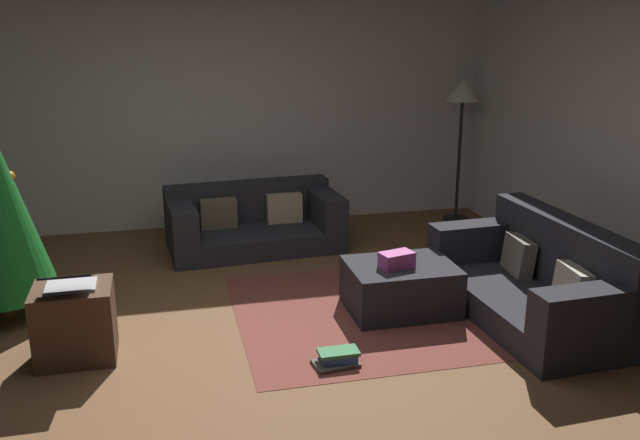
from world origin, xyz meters
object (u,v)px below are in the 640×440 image
object	(u,v)px
tv_remote	(402,257)
corner_lamp	(462,101)
side_table	(75,323)
laptop	(69,283)
couch_right	(540,282)
gift_box	(397,260)
couch_left	(253,222)
book_stack	(337,358)
ottoman	(400,287)

from	to	relation	value
tv_remote	corner_lamp	xyz separation A→B (m)	(1.44, 2.13, 0.96)
side_table	laptop	size ratio (longest dim) A/B	1.29
couch_right	tv_remote	xyz separation A→B (m)	(-0.95, 0.50, 0.11)
gift_box	couch_left	bearing A→B (deg)	114.10
gift_box	book_stack	xyz separation A→B (m)	(-0.66, -0.70, -0.40)
couch_right	couch_left	bearing A→B (deg)	37.95
couch_left	corner_lamp	world-z (taller)	corner_lamp
gift_box	tv_remote	xyz separation A→B (m)	(0.12, 0.19, -0.05)
couch_right	book_stack	xyz separation A→B (m)	(-1.72, -0.39, -0.24)
corner_lamp	couch_right	bearing A→B (deg)	-100.47
couch_right	side_table	bearing A→B (deg)	85.05
couch_left	laptop	world-z (taller)	laptop
ottoman	gift_box	size ratio (longest dim) A/B	3.23
ottoman	corner_lamp	bearing A→B (deg)	56.62
ottoman	couch_left	bearing A→B (deg)	116.27
tv_remote	side_table	distance (m)	2.52
gift_box	book_stack	distance (m)	1.04
laptop	book_stack	distance (m)	1.85
couch_left	book_stack	bearing A→B (deg)	89.88
laptop	corner_lamp	xyz separation A→B (m)	(3.92, 2.57, 0.79)
ottoman	laptop	size ratio (longest dim) A/B	2.07
laptop	book_stack	world-z (taller)	laptop
couch_right	side_table	size ratio (longest dim) A/B	3.51
tv_remote	corner_lamp	size ratio (longest dim) A/B	0.10
ottoman	laptop	world-z (taller)	laptop
laptop	corner_lamp	size ratio (longest dim) A/B	0.25
couch_left	side_table	xyz separation A→B (m)	(-1.52, -2.10, 0.01)
corner_lamp	ottoman	bearing A→B (deg)	-123.38
side_table	couch_left	bearing A→B (deg)	54.17
side_table	couch_right	bearing A→B (deg)	-2.03
couch_left	tv_remote	size ratio (longest dim) A/B	10.99
side_table	corner_lamp	world-z (taller)	corner_lamp
side_table	corner_lamp	distance (m)	4.79
gift_box	tv_remote	world-z (taller)	gift_box
side_table	laptop	xyz separation A→B (m)	(0.00, -0.06, 0.32)
couch_right	gift_box	distance (m)	1.12
book_stack	corner_lamp	world-z (taller)	corner_lamp
couch_right	side_table	xyz separation A→B (m)	(-3.44, 0.12, -0.03)
couch_left	side_table	bearing A→B (deg)	49.71
side_table	book_stack	xyz separation A→B (m)	(1.71, -0.51, -0.21)
tv_remote	side_table	bearing A→B (deg)	-157.88
couch_right	tv_remote	size ratio (longest dim) A/B	11.42
couch_left	couch_right	bearing A→B (deg)	126.41
ottoman	book_stack	bearing A→B (deg)	-133.42
couch_left	book_stack	world-z (taller)	couch_left
couch_right	tv_remote	world-z (taller)	couch_right
couch_right	book_stack	distance (m)	1.78
couch_left	book_stack	xyz separation A→B (m)	(0.20, -2.61, -0.20)
couch_left	couch_right	size ratio (longest dim) A/B	0.96
tv_remote	book_stack	bearing A→B (deg)	-117.49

